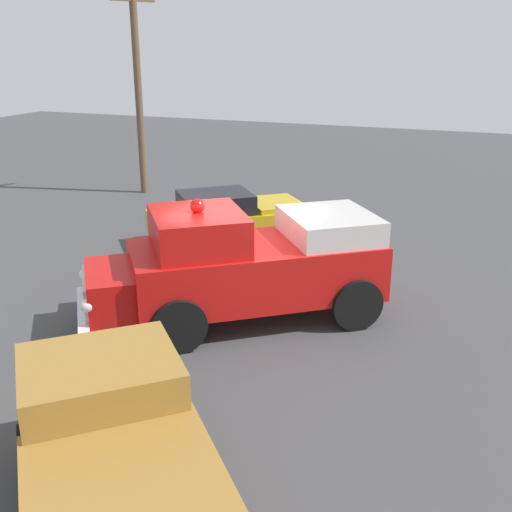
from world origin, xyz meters
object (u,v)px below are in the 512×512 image
at_px(parked_pickup, 116,471).
at_px(utility_pole, 138,88).
at_px(spectator_seated, 227,241).
at_px(vintage_fire_truck, 245,264).
at_px(classic_hot_rod, 228,217).
at_px(lawn_chair_near_truck, 226,244).
at_px(lawn_chair_by_car, 343,234).

height_order(parked_pickup, utility_pole, utility_pole).
bearing_deg(spectator_seated, vintage_fire_truck, 120.60).
bearing_deg(spectator_seated, utility_pole, -45.63).
height_order(classic_hot_rod, lawn_chair_near_truck, classic_hot_rod).
bearing_deg(lawn_chair_near_truck, spectator_seated, 124.59).
distance_m(classic_hot_rod, parked_pickup, 10.97).
xyz_separation_m(vintage_fire_truck, classic_hot_rod, (2.34, -4.46, -0.45)).
bearing_deg(parked_pickup, spectator_seated, -73.95).
bearing_deg(lawn_chair_by_car, parked_pickup, 89.99).
relative_size(spectator_seated, utility_pole, 0.18).
distance_m(vintage_fire_truck, lawn_chair_near_truck, 3.20).
xyz_separation_m(vintage_fire_truck, lawn_chair_near_truck, (1.61, -2.70, -0.61)).
xyz_separation_m(vintage_fire_truck, utility_pole, (7.71, -8.90, 2.60)).
height_order(vintage_fire_truck, lawn_chair_near_truck, vintage_fire_truck).
bearing_deg(classic_hot_rod, lawn_chair_by_car, -178.25).
xyz_separation_m(classic_hot_rod, parked_pickup, (-3.27, 10.46, 0.24)).
relative_size(vintage_fire_truck, utility_pole, 0.83).
bearing_deg(lawn_chair_near_truck, vintage_fire_truck, 120.77).
bearing_deg(vintage_fire_truck, parked_pickup, 98.88).
height_order(lawn_chair_by_car, spectator_seated, spectator_seated).
bearing_deg(spectator_seated, parked_pickup, 106.05).
height_order(classic_hot_rod, lawn_chair_by_car, classic_hot_rod).
relative_size(classic_hot_rod, parked_pickup, 0.95).
xyz_separation_m(vintage_fire_truck, lawn_chair_by_car, (-0.94, -4.56, -0.61)).
xyz_separation_m(lawn_chair_by_car, utility_pole, (8.65, -4.34, 3.21)).
height_order(spectator_seated, utility_pole, utility_pole).
relative_size(lawn_chair_near_truck, utility_pole, 0.14).
xyz_separation_m(parked_pickup, spectator_seated, (2.47, -8.59, -0.29)).
bearing_deg(lawn_chair_near_truck, parked_pickup, 106.31).
bearing_deg(lawn_chair_by_car, classic_hot_rod, 1.75).
bearing_deg(utility_pole, spectator_seated, 134.37).
relative_size(lawn_chair_by_car, utility_pole, 0.14).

